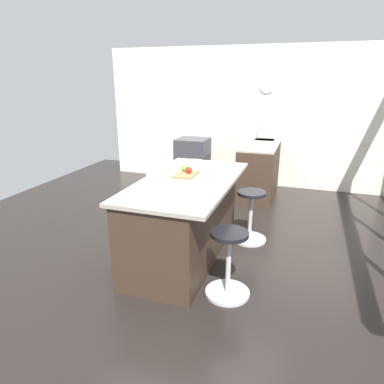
{
  "coord_description": "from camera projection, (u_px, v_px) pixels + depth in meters",
  "views": [
    {
      "loc": [
        3.89,
        1.27,
        2.03
      ],
      "look_at": [
        0.39,
        0.09,
        0.8
      ],
      "focal_mm": 32.11,
      "sensor_mm": 36.0,
      "label": 1
    }
  ],
  "objects": [
    {
      "name": "ground_plane",
      "position": [
        195.0,
        240.0,
        4.52
      ],
      "size": [
        7.43,
        7.43,
        0.0
      ],
      "primitive_type": "plane",
      "color": "black"
    },
    {
      "name": "interior_partition_left",
      "position": [
        241.0,
        117.0,
        6.68
      ],
      "size": [
        0.15,
        5.47,
        2.61
      ],
      "color": "silver",
      "rests_on": "ground_plane"
    },
    {
      "name": "sink_cabinet",
      "position": [
        262.0,
        165.0,
        6.48
      ],
      "size": [
        2.05,
        0.6,
        1.21
      ],
      "color": "#38281E",
      "rests_on": "ground_plane"
    },
    {
      "name": "oven_range",
      "position": [
        193.0,
        161.0,
        6.9
      ],
      "size": [
        0.6,
        0.61,
        0.9
      ],
      "color": "#38383D",
      "rests_on": "ground_plane"
    },
    {
      "name": "kitchen_island",
      "position": [
        184.0,
        217.0,
        4.02
      ],
      "size": [
        1.99,
        1.01,
        0.95
      ],
      "color": "#38281E",
      "rests_on": "ground_plane"
    },
    {
      "name": "stool_by_window",
      "position": [
        250.0,
        218.0,
        4.43
      ],
      "size": [
        0.44,
        0.44,
        0.67
      ],
      "color": "#B7B7BC",
      "rests_on": "ground_plane"
    },
    {
      "name": "stool_middle",
      "position": [
        228.0,
        266.0,
        3.3
      ],
      "size": [
        0.44,
        0.44,
        0.67
      ],
      "color": "#B7B7BC",
      "rests_on": "ground_plane"
    },
    {
      "name": "cutting_board",
      "position": [
        186.0,
        174.0,
        4.04
      ],
      "size": [
        0.36,
        0.24,
        0.02
      ],
      "primitive_type": "cube",
      "color": "olive",
      "rests_on": "kitchen_island"
    },
    {
      "name": "apple_red",
      "position": [
        189.0,
        170.0,
        4.03
      ],
      "size": [
        0.08,
        0.08,
        0.08
      ],
      "primitive_type": "sphere",
      "color": "red",
      "rests_on": "cutting_board"
    },
    {
      "name": "apple_green",
      "position": [
        185.0,
        168.0,
        4.12
      ],
      "size": [
        0.07,
        0.07,
        0.07
      ],
      "primitive_type": "sphere",
      "color": "#609E2D",
      "rests_on": "cutting_board"
    },
    {
      "name": "water_bottle",
      "position": [
        150.0,
        182.0,
        3.35
      ],
      "size": [
        0.06,
        0.06,
        0.31
      ],
      "color": "silver",
      "rests_on": "kitchen_island"
    },
    {
      "name": "fruit_bowl",
      "position": [
        193.0,
        163.0,
        4.43
      ],
      "size": [
        0.25,
        0.25,
        0.07
      ],
      "color": "silver",
      "rests_on": "kitchen_island"
    }
  ]
}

